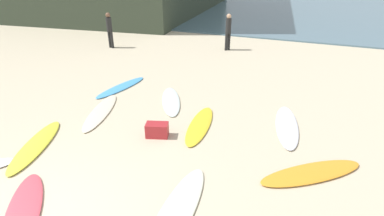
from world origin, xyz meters
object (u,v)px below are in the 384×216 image
(beachgoer_mid, at_px, (228,30))
(beach_cooler, at_px, (157,130))
(surfboard_7, at_px, (312,173))
(surfboard_5, at_px, (121,87))
(surfboard_1, at_px, (171,101))
(surfboard_3, at_px, (23,211))
(surfboard_4, at_px, (287,126))
(surfboard_2, at_px, (200,125))
(surfboard_10, at_px, (36,145))
(beachgoer_near, at_px, (109,28))
(surfboard_0, at_px, (176,213))
(surfboard_6, at_px, (101,112))

(beachgoer_mid, distance_m, beach_cooler, 9.00)
(surfboard_7, xyz_separation_m, beachgoer_mid, (-4.57, 8.97, 0.98))
(surfboard_5, bearing_deg, beachgoer_mid, -99.02)
(surfboard_1, xyz_separation_m, surfboard_3, (-0.25, -5.17, -0.00))
(surfboard_4, relative_size, surfboard_7, 1.02)
(surfboard_2, distance_m, surfboard_5, 3.87)
(surfboard_2, relative_size, surfboard_10, 0.95)
(beachgoer_mid, bearing_deg, surfboard_5, 9.04)
(surfboard_1, relative_size, surfboard_5, 0.95)
(surfboard_2, relative_size, surfboard_7, 0.94)
(surfboard_3, xyz_separation_m, beach_cooler, (0.88, 3.16, 0.14))
(surfboard_7, distance_m, surfboard_10, 6.30)
(surfboard_2, bearing_deg, beachgoer_mid, 93.19)
(beachgoer_near, relative_size, beachgoer_mid, 0.99)
(surfboard_0, xyz_separation_m, surfboard_3, (-2.47, -1.02, 0.00))
(surfboard_7, height_order, beachgoer_mid, beachgoer_mid)
(surfboard_4, xyz_separation_m, surfboard_6, (-5.15, -1.28, -0.01))
(surfboard_1, relative_size, surfboard_7, 0.95)
(surfboard_4, bearing_deg, surfboard_6, 3.93)
(surfboard_4, distance_m, beachgoer_mid, 8.16)
(surfboard_1, height_order, beachgoer_near, beachgoer_near)
(surfboard_5, bearing_deg, surfboard_4, -178.50)
(surfboard_7, xyz_separation_m, beachgoer_near, (-10.36, 6.98, 0.97))
(surfboard_3, relative_size, surfboard_6, 0.86)
(beachgoer_mid, height_order, beach_cooler, beachgoer_mid)
(surfboard_2, height_order, surfboard_10, surfboard_10)
(beach_cooler, bearing_deg, surfboard_2, 48.92)
(surfboard_3, height_order, surfboard_5, surfboard_3)
(surfboard_3, xyz_separation_m, surfboard_10, (-1.56, 1.61, 0.00))
(surfboard_3, bearing_deg, surfboard_6, 68.26)
(surfboard_3, xyz_separation_m, beachgoer_mid, (-0.01, 12.08, 0.98))
(surfboard_7, height_order, beachgoer_near, beachgoer_near)
(surfboard_4, distance_m, surfboard_7, 1.98)
(surfboard_3, relative_size, beach_cooler, 3.82)
(surfboard_2, distance_m, surfboard_10, 4.07)
(surfboard_0, relative_size, surfboard_2, 1.16)
(surfboard_5, distance_m, surfboard_10, 3.93)
(surfboard_5, relative_size, surfboard_6, 0.95)
(surfboard_6, bearing_deg, surfboard_2, 167.94)
(beachgoer_near, relative_size, beach_cooler, 3.23)
(surfboard_7, distance_m, beachgoer_mid, 10.12)
(surfboard_2, relative_size, surfboard_6, 0.90)
(surfboard_5, relative_size, beach_cooler, 4.22)
(surfboard_0, distance_m, surfboard_1, 4.70)
(surfboard_3, bearing_deg, surfboard_0, -18.84)
(surfboard_2, xyz_separation_m, surfboard_7, (2.89, -0.97, 0.00))
(surfboard_10, bearing_deg, beach_cooler, 9.45)
(beachgoer_mid, xyz_separation_m, beach_cooler, (0.89, -8.92, -0.84))
(beachgoer_mid, bearing_deg, surfboard_4, 53.61)
(surfboard_10, relative_size, beachgoer_near, 1.30)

